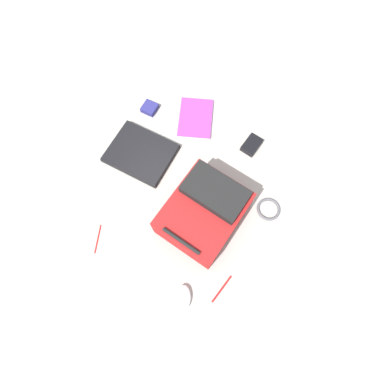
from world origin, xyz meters
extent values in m
plane|color=gray|center=(0.00, 0.00, 0.00)|extent=(3.53, 3.53, 0.00)
cube|color=maroon|center=(-0.14, 0.13, 0.08)|extent=(0.39, 0.44, 0.17)
cube|color=black|center=(-0.16, 0.04, 0.19)|extent=(0.31, 0.23, 0.05)
cylinder|color=black|center=(-0.10, 0.30, 0.18)|extent=(0.19, 0.06, 0.02)
cube|color=black|center=(0.29, -0.08, 0.01)|extent=(0.36, 0.30, 0.02)
cube|color=black|center=(0.29, -0.08, 0.03)|extent=(0.36, 0.30, 0.01)
cube|color=silver|center=(0.11, -0.40, 0.01)|extent=(0.24, 0.29, 0.01)
cube|color=purple|center=(0.11, -0.40, 0.01)|extent=(0.25, 0.30, 0.00)
ellipsoid|color=silver|center=(-0.20, 0.51, 0.02)|extent=(0.10, 0.12, 0.04)
torus|color=#4C4C51|center=(-0.43, -0.04, 0.01)|extent=(0.12, 0.12, 0.01)
cube|color=black|center=(-0.24, -0.35, 0.02)|extent=(0.10, 0.13, 0.03)
cylinder|color=red|center=(0.29, 0.41, 0.00)|extent=(0.04, 0.14, 0.01)
cylinder|color=red|center=(-0.34, 0.41, 0.00)|extent=(0.05, 0.14, 0.01)
cube|color=navy|center=(0.37, -0.36, 0.01)|extent=(0.09, 0.09, 0.03)
camera|label=1|loc=(-0.24, 0.50, 1.45)|focal=28.06mm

